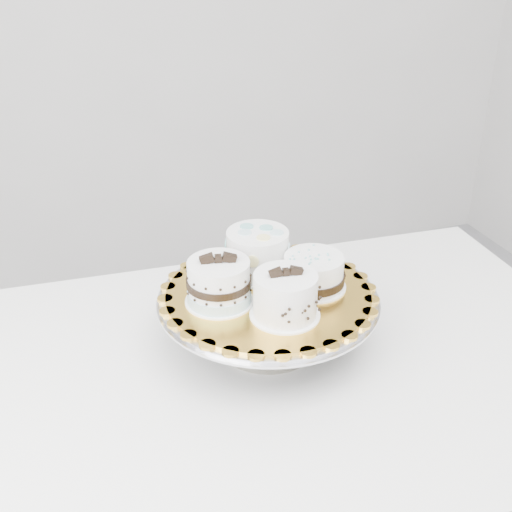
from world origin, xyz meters
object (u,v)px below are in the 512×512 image
object	(u,v)px
cake_swirl	(285,297)
cake_dots	(258,252)
cake_banded	(219,284)
cake_ribbon	(314,273)
cake_board	(268,293)
cake_stand	(268,311)
table	(284,400)

from	to	relation	value
cake_swirl	cake_dots	size ratio (longest dim) A/B	0.81
cake_banded	cake_ribbon	size ratio (longest dim) A/B	1.00
cake_board	cake_ribbon	xyz separation A→B (m)	(0.08, -0.01, 0.03)
cake_dots	cake_ribbon	world-z (taller)	cake_dots
cake_banded	cake_stand	bearing A→B (deg)	13.45
table	cake_ribbon	distance (m)	0.23
table	cake_swirl	bearing A→B (deg)	-114.80
cake_banded	cake_dots	world-z (taller)	cake_banded
cake_stand	cake_board	xyz separation A→B (m)	(0.00, -0.00, 0.03)
cake_board	cake_swirl	world-z (taller)	cake_swirl
cake_swirl	cake_banded	size ratio (longest dim) A/B	0.93
table	cake_swirl	size ratio (longest dim) A/B	10.38
table	cake_dots	size ratio (longest dim) A/B	8.44
cake_stand	cake_board	distance (m)	0.03
table	cake_swirl	xyz separation A→B (m)	(-0.01, -0.02, 0.23)
cake_dots	cake_board	bearing A→B (deg)	-113.54
cake_swirl	cake_banded	xyz separation A→B (m)	(-0.09, 0.07, -0.00)
cake_stand	cake_ribbon	xyz separation A→B (m)	(0.08, -0.01, 0.06)
cake_swirl	cake_dots	xyz separation A→B (m)	(0.00, 0.14, 0.01)
table	cake_board	xyz separation A→B (m)	(-0.01, 0.05, 0.19)
cake_stand	table	bearing A→B (deg)	-75.84
table	cake_stand	bearing A→B (deg)	106.82
table	cake_stand	world-z (taller)	cake_stand
table	cake_dots	world-z (taller)	cake_dots
table	cake_stand	distance (m)	0.17
cake_dots	cake_swirl	bearing A→B (deg)	-111.09
cake_swirl	cake_dots	bearing A→B (deg)	95.55
cake_banded	cake_ribbon	distance (m)	0.16
cake_board	cake_dots	size ratio (longest dim) A/B	2.50
cake_banded	cake_board	bearing A→B (deg)	13.45
cake_ribbon	cake_stand	bearing A→B (deg)	-175.77
cake_swirl	cake_ribbon	world-z (taller)	cake_swirl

